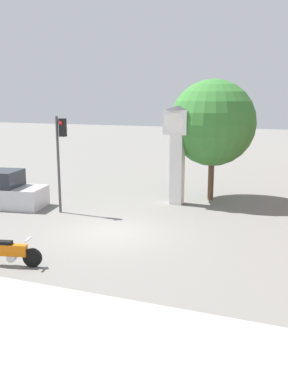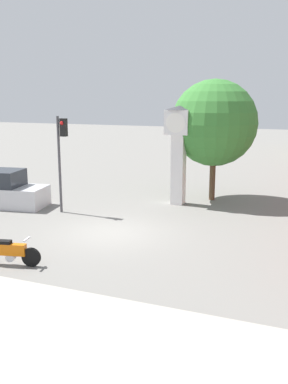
{
  "view_description": "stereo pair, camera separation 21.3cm",
  "coord_description": "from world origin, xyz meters",
  "px_view_note": "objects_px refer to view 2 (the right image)",
  "views": [
    {
      "loc": [
        6.96,
        -14.72,
        5.28
      ],
      "look_at": [
        1.09,
        0.74,
        1.59
      ],
      "focal_mm": 40.0,
      "sensor_mm": 36.0,
      "label": 1
    },
    {
      "loc": [
        7.16,
        -14.64,
        5.28
      ],
      "look_at": [
        1.09,
        0.74,
        1.59
      ],
      "focal_mm": 40.0,
      "sensor_mm": 36.0,
      "label": 2
    }
  ],
  "objects_px": {
    "traffic_light": "(61,147)",
    "parked_car": "(2,191)",
    "clock_tower": "(179,139)",
    "street_tree": "(214,123)",
    "motorcycle": "(9,252)"
  },
  "relations": [
    {
      "from": "traffic_light",
      "to": "street_tree",
      "type": "relative_size",
      "value": 0.72
    },
    {
      "from": "parked_car",
      "to": "clock_tower",
      "type": "bearing_deg",
      "value": 15.34
    },
    {
      "from": "motorcycle",
      "to": "parked_car",
      "type": "relative_size",
      "value": 0.47
    },
    {
      "from": "traffic_light",
      "to": "clock_tower",
      "type": "bearing_deg",
      "value": 38.55
    },
    {
      "from": "clock_tower",
      "to": "motorcycle",
      "type": "bearing_deg",
      "value": -105.17
    },
    {
      "from": "traffic_light",
      "to": "street_tree",
      "type": "height_order",
      "value": "street_tree"
    },
    {
      "from": "clock_tower",
      "to": "parked_car",
      "type": "relative_size",
      "value": 1.1
    },
    {
      "from": "motorcycle",
      "to": "clock_tower",
      "type": "xyz_separation_m",
      "value": [
        2.64,
        9.75,
        2.8
      ]
    },
    {
      "from": "motorcycle",
      "to": "clock_tower",
      "type": "bearing_deg",
      "value": 61.7
    },
    {
      "from": "parked_car",
      "to": "motorcycle",
      "type": "bearing_deg",
      "value": -58.44
    },
    {
      "from": "clock_tower",
      "to": "street_tree",
      "type": "bearing_deg",
      "value": 46.13
    },
    {
      "from": "traffic_light",
      "to": "parked_car",
      "type": "bearing_deg",
      "value": -179.27
    },
    {
      "from": "traffic_light",
      "to": "parked_car",
      "type": "relative_size",
      "value": 1.0
    },
    {
      "from": "traffic_light",
      "to": "parked_car",
      "type": "xyz_separation_m",
      "value": [
        -3.46,
        -0.04,
        -2.3
      ]
    },
    {
      "from": "clock_tower",
      "to": "traffic_light",
      "type": "xyz_separation_m",
      "value": [
        -4.46,
        -3.56,
        -0.19
      ]
    }
  ]
}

